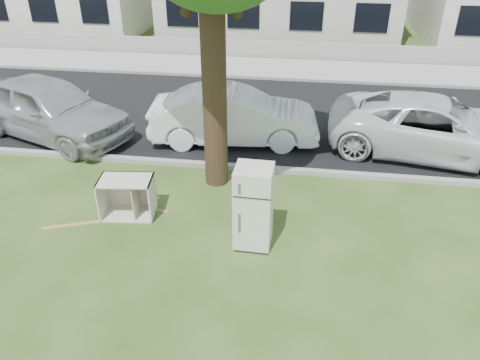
# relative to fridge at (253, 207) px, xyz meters

# --- Properties ---
(ground) EXTENTS (120.00, 120.00, 0.00)m
(ground) POSITION_rel_fridge_xyz_m (-0.73, 0.45, -0.84)
(ground) COLOR #2B4217
(road) EXTENTS (120.00, 7.00, 0.01)m
(road) POSITION_rel_fridge_xyz_m (-0.73, 6.45, -0.83)
(road) COLOR black
(road) RESTS_ON ground
(kerb_near) EXTENTS (120.00, 0.18, 0.12)m
(kerb_near) POSITION_rel_fridge_xyz_m (-0.73, 2.90, -0.84)
(kerb_near) COLOR gray
(kerb_near) RESTS_ON ground
(kerb_far) EXTENTS (120.00, 0.18, 0.12)m
(kerb_far) POSITION_rel_fridge_xyz_m (-0.73, 10.00, -0.84)
(kerb_far) COLOR gray
(kerb_far) RESTS_ON ground
(sidewalk) EXTENTS (120.00, 2.80, 0.01)m
(sidewalk) POSITION_rel_fridge_xyz_m (-0.73, 11.45, -0.83)
(sidewalk) COLOR gray
(sidewalk) RESTS_ON ground
(low_wall) EXTENTS (120.00, 0.15, 0.70)m
(low_wall) POSITION_rel_fridge_xyz_m (-0.73, 13.05, -0.49)
(low_wall) COLOR gray
(low_wall) RESTS_ON ground
(fridge) EXTENTS (0.71, 0.66, 1.67)m
(fridge) POSITION_rel_fridge_xyz_m (0.00, 0.00, 0.00)
(fridge) COLOR white
(fridge) RESTS_ON ground
(cabinet) EXTENTS (1.16, 0.80, 0.85)m
(cabinet) POSITION_rel_fridge_xyz_m (-2.72, 0.61, -0.41)
(cabinet) COLOR silver
(cabinet) RESTS_ON ground
(plank_a) EXTENTS (1.12, 0.49, 0.02)m
(plank_a) POSITION_rel_fridge_xyz_m (-3.77, 0.03, -0.82)
(plank_a) COLOR #9C804B
(plank_a) RESTS_ON ground
(plank_b) EXTENTS (0.85, 0.25, 0.02)m
(plank_b) POSITION_rel_fridge_xyz_m (-2.33, 0.86, -0.82)
(plank_b) COLOR #9A7D50
(plank_b) RESTS_ON ground
(plank_c) EXTENTS (0.25, 0.84, 0.02)m
(plank_c) POSITION_rel_fridge_xyz_m (-2.39, 0.91, -0.82)
(plank_c) COLOR tan
(plank_c) RESTS_ON ground
(car_center) EXTENTS (4.68, 2.04, 1.50)m
(car_center) POSITION_rel_fridge_xyz_m (-1.06, 4.50, -0.09)
(car_center) COLOR silver
(car_center) RESTS_ON ground
(car_right) EXTENTS (5.73, 3.42, 1.49)m
(car_right) POSITION_rel_fridge_xyz_m (4.20, 4.51, -0.09)
(car_right) COLOR silver
(car_right) RESTS_ON ground
(car_left) EXTENTS (5.33, 3.66, 1.68)m
(car_left) POSITION_rel_fridge_xyz_m (-6.22, 4.13, 0.01)
(car_left) COLOR #A0A1A7
(car_left) RESTS_ON ground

